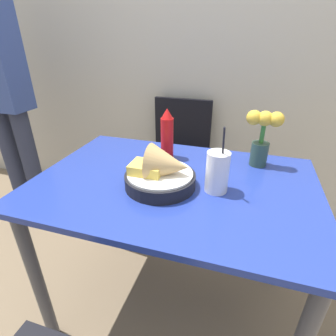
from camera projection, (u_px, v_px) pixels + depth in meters
The scene contains 9 objects.
ground_plane at pixel (172, 304), 1.35m from camera, with size 12.00×12.00×0.00m, color #7A664C.
wall_window at pixel (220, 24), 1.60m from camera, with size 7.00×0.06×2.60m.
dining_table at pixel (174, 204), 1.07m from camera, with size 1.08×0.74×0.74m.
chair_far_window at pixel (179, 150), 1.84m from camera, with size 0.40×0.40×0.86m.
food_basket at pixel (163, 173), 0.95m from camera, with size 0.26×0.26×0.16m.
ketchup_bottle at pixel (167, 134), 1.17m from camera, with size 0.06×0.06×0.23m.
drink_cup at pixel (217, 173), 0.92m from camera, with size 0.08×0.08×0.25m.
flower_vase at pixel (262, 134), 1.08m from camera, with size 0.15×0.07×0.24m.
person_standing at pixel (0, 84), 1.61m from camera, with size 0.32×0.19×1.68m.
Camera 1 is at (0.24, -0.85, 1.24)m, focal length 28.00 mm.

